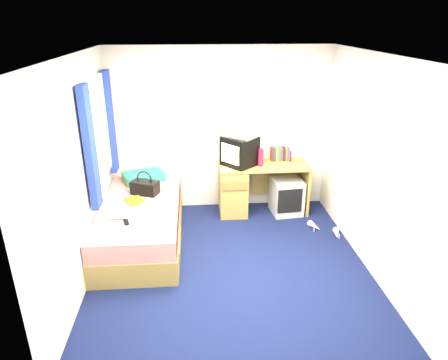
{
  "coord_description": "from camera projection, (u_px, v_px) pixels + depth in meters",
  "views": [
    {
      "loc": [
        -0.39,
        -3.98,
        2.74
      ],
      "look_at": [
        -0.02,
        0.7,
        0.82
      ],
      "focal_mm": 32.0,
      "sensor_mm": 36.0,
      "label": 1
    }
  ],
  "objects": [
    {
      "name": "room_shell",
      "position": [
        231.0,
        150.0,
        4.19
      ],
      "size": [
        3.4,
        3.4,
        3.4
      ],
      "color": "white",
      "rests_on": "ground"
    },
    {
      "name": "window_assembly",
      "position": [
        99.0,
        133.0,
        4.92
      ],
      "size": [
        0.11,
        1.42,
        1.4
      ],
      "color": "silver",
      "rests_on": "room_shell"
    },
    {
      "name": "storage_cube",
      "position": [
        286.0,
        196.0,
        5.95
      ],
      "size": [
        0.47,
        0.47,
        0.53
      ],
      "primitive_type": "cube",
      "rotation": [
        0.0,
        0.0,
        0.11
      ],
      "color": "silver",
      "rests_on": "ground"
    },
    {
      "name": "white_heels",
      "position": [
        325.0,
        230.0,
        5.46
      ],
      "size": [
        0.39,
        0.46,
        0.09
      ],
      "color": "silver",
      "rests_on": "ground"
    },
    {
      "name": "colour_swatch_fan",
      "position": [
        138.0,
        223.0,
        4.6
      ],
      "size": [
        0.23,
        0.14,
        0.01
      ],
      "primitive_type": "cube",
      "rotation": [
        0.0,
        0.0,
        -0.41
      ],
      "color": "yellow",
      "rests_on": "bed"
    },
    {
      "name": "book_row",
      "position": [
        280.0,
        154.0,
        5.96
      ],
      "size": [
        0.27,
        0.13,
        0.2
      ],
      "color": "maroon",
      "rests_on": "desk"
    },
    {
      "name": "magazine",
      "position": [
        135.0,
        201.0,
        5.14
      ],
      "size": [
        0.31,
        0.34,
        0.01
      ],
      "primitive_type": "cube",
      "rotation": [
        0.0,
        0.0,
        0.46
      ],
      "color": "yellow",
      "rests_on": "bed"
    },
    {
      "name": "handbag",
      "position": [
        145.0,
        187.0,
        5.33
      ],
      "size": [
        0.4,
        0.32,
        0.32
      ],
      "rotation": [
        0.0,
        0.0,
        -0.4
      ],
      "color": "black",
      "rests_on": "bed"
    },
    {
      "name": "vcr",
      "position": [
        240.0,
        134.0,
        5.63
      ],
      "size": [
        0.53,
        0.52,
        0.08
      ],
      "primitive_type": "cube",
      "rotation": [
        0.0,
        0.0,
        -0.73
      ],
      "color": "silver",
      "rests_on": "crt_tv"
    },
    {
      "name": "remote_control",
      "position": [
        126.0,
        222.0,
        4.61
      ],
      "size": [
        0.09,
        0.17,
        0.02
      ],
      "primitive_type": "cube",
      "rotation": [
        0.0,
        0.0,
        0.27
      ],
      "color": "black",
      "rests_on": "bed"
    },
    {
      "name": "bed",
      "position": [
        141.0,
        223.0,
        5.17
      ],
      "size": [
        1.01,
        2.0,
        0.54
      ],
      "color": "#AD9348",
      "rests_on": "ground"
    },
    {
      "name": "desk",
      "position": [
        244.0,
        186.0,
        5.93
      ],
      "size": [
        1.3,
        0.55,
        0.75
      ],
      "color": "#AD9348",
      "rests_on": "ground"
    },
    {
      "name": "picture_frame",
      "position": [
        290.0,
        156.0,
        5.94
      ],
      "size": [
        0.04,
        0.12,
        0.14
      ],
      "primitive_type": "cube",
      "rotation": [
        0.0,
        0.0,
        -0.14
      ],
      "color": "#301D10",
      "rests_on": "desk"
    },
    {
      "name": "crt_tv",
      "position": [
        240.0,
        151.0,
        5.72
      ],
      "size": [
        0.58,
        0.58,
        0.42
      ],
      "rotation": [
        0.0,
        0.0,
        -0.85
      ],
      "color": "black",
      "rests_on": "desk"
    },
    {
      "name": "pink_water_bottle",
      "position": [
        261.0,
        158.0,
        5.72
      ],
      "size": [
        0.08,
        0.08,
        0.24
      ],
      "primitive_type": "cylinder",
      "rotation": [
        0.0,
        0.0,
        0.08
      ],
      "color": "#C51B40",
      "rests_on": "desk"
    },
    {
      "name": "water_bottle",
      "position": [
        119.0,
        216.0,
        4.67
      ],
      "size": [
        0.2,
        0.08,
        0.07
      ],
      "primitive_type": "cylinder",
      "rotation": [
        0.0,
        1.57,
        -0.05
      ],
      "color": "silver",
      "rests_on": "bed"
    },
    {
      "name": "pillow",
      "position": [
        144.0,
        177.0,
        5.77
      ],
      "size": [
        0.65,
        0.54,
        0.12
      ],
      "primitive_type": "cube",
      "rotation": [
        0.0,
        0.0,
        0.39
      ],
      "color": "#166192",
      "rests_on": "bed"
    },
    {
      "name": "aerosol_can",
      "position": [
        257.0,
        158.0,
        5.81
      ],
      "size": [
        0.05,
        0.05,
        0.18
      ],
      "primitive_type": "cylinder",
      "rotation": [
        0.0,
        0.0,
        -0.04
      ],
      "color": "silver",
      "rests_on": "desk"
    },
    {
      "name": "towel",
      "position": [
        153.0,
        211.0,
        4.76
      ],
      "size": [
        0.31,
        0.26,
        0.1
      ],
      "primitive_type": "cube",
      "rotation": [
        0.0,
        0.0,
        0.02
      ],
      "color": "silver",
      "rests_on": "bed"
    },
    {
      "name": "ground",
      "position": [
        230.0,
        266.0,
        4.74
      ],
      "size": [
        3.4,
        3.4,
        0.0
      ],
      "primitive_type": "plane",
      "color": "#0C1438",
      "rests_on": "ground"
    }
  ]
}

